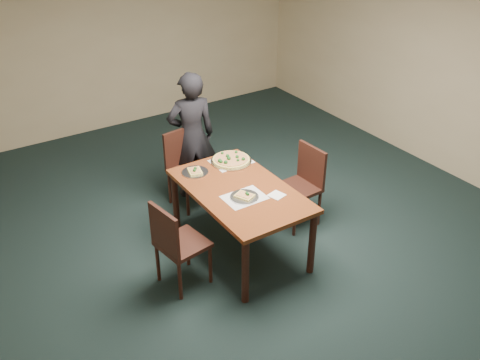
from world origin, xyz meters
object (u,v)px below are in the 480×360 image
dining_table (240,196)px  pizza_pan (231,160)px  chair_far (186,164)px  slice_plate_far (195,172)px  diner (192,136)px  chair_right (303,181)px  slice_plate_near (245,196)px  chair_left (176,242)px

dining_table → pizza_pan: bearing=66.7°
chair_far → slice_plate_far: bearing=-116.5°
diner → slice_plate_far: 0.83m
chair_right → diner: size_ratio=0.58×
chair_far → pizza_pan: size_ratio=2.03×
slice_plate_far → slice_plate_near: bearing=-76.6°
pizza_pan → dining_table: bearing=-113.3°
chair_left → slice_plate_near: chair_left is taller
pizza_pan → slice_plate_near: pizza_pan is taller
diner → dining_table: bearing=96.6°
slice_plate_near → chair_far: bearing=88.3°
dining_table → chair_left: (-0.81, -0.14, -0.14)m
chair_far → chair_left: bearing=-129.8°
chair_far → slice_plate_near: (-0.04, -1.31, 0.25)m
slice_plate_near → slice_plate_far: same height
chair_left → slice_plate_far: 0.93m
pizza_pan → slice_plate_far: bearing=179.9°
dining_table → slice_plate_near: 0.20m
chair_left → chair_far: bearing=-40.4°
slice_plate_near → chair_right: bearing=14.4°
chair_right → slice_plate_far: size_ratio=3.25×
pizza_pan → slice_plate_far: pizza_pan is taller
pizza_pan → slice_plate_near: size_ratio=1.60×
chair_left → diner: bearing=-42.8°
diner → chair_far: bearing=50.7°
pizza_pan → diner: bearing=96.3°
chair_right → slice_plate_far: bearing=-115.1°
slice_plate_near → diner: bearing=82.1°
dining_table → chair_left: bearing=-169.8°
chair_far → chair_right: size_ratio=1.00×
dining_table → slice_plate_far: 0.58m
slice_plate_near → slice_plate_far: size_ratio=1.00×
slice_plate_far → dining_table: bearing=-67.6°
chair_right → pizza_pan: chair_right is taller
slice_plate_near → slice_plate_far: bearing=103.4°
diner → slice_plate_far: diner is taller
chair_far → pizza_pan: 0.71m
chair_left → pizza_pan: size_ratio=2.03×
chair_far → chair_right: same height
diner → slice_plate_far: bearing=77.0°
chair_right → diner: diner is taller
chair_left → pizza_pan: chair_left is taller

